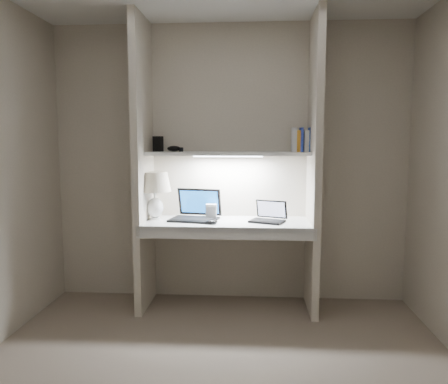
# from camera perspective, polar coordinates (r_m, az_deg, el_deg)

# --- Properties ---
(floor) EXTENTS (3.20, 3.00, 0.01)m
(floor) POSITION_cam_1_polar(r_m,az_deg,el_deg) (2.89, -1.20, -23.68)
(floor) COLOR gray
(floor) RESTS_ON ground
(back_wall) EXTENTS (3.20, 0.01, 2.50)m
(back_wall) POSITION_cam_1_polar(r_m,az_deg,el_deg) (3.99, 0.70, 3.69)
(back_wall) COLOR #BCB1A0
(back_wall) RESTS_ON floor
(alcove_panel_left) EXTENTS (0.06, 0.55, 2.50)m
(alcove_panel_left) POSITION_cam_1_polar(r_m,az_deg,el_deg) (3.83, -10.53, 3.45)
(alcove_panel_left) COLOR #BCB1A0
(alcove_panel_left) RESTS_ON floor
(alcove_panel_right) EXTENTS (0.06, 0.55, 2.50)m
(alcove_panel_right) POSITION_cam_1_polar(r_m,az_deg,el_deg) (3.75, 11.69, 3.35)
(alcove_panel_right) COLOR #BCB1A0
(alcove_panel_right) RESTS_ON floor
(desk) EXTENTS (1.40, 0.55, 0.04)m
(desk) POSITION_cam_1_polar(r_m,az_deg,el_deg) (3.78, 0.45, -4.13)
(desk) COLOR white
(desk) RESTS_ON alcove_panel_left
(desk_apron) EXTENTS (1.46, 0.03, 0.10)m
(desk_apron) POSITION_cam_1_polar(r_m,az_deg,el_deg) (3.53, 0.18, -5.40)
(desk_apron) COLOR silver
(desk_apron) RESTS_ON desk
(shelf) EXTENTS (1.40, 0.36, 0.03)m
(shelf) POSITION_cam_1_polar(r_m,az_deg,el_deg) (3.81, 0.54, 5.05)
(shelf) COLOR silver
(shelf) RESTS_ON back_wall
(strip_light) EXTENTS (0.60, 0.04, 0.02)m
(strip_light) POSITION_cam_1_polar(r_m,az_deg,el_deg) (3.81, 0.54, 4.71)
(strip_light) COLOR white
(strip_light) RESTS_ON shelf
(table_lamp) EXTENTS (0.29, 0.29, 0.42)m
(table_lamp) POSITION_cam_1_polar(r_m,az_deg,el_deg) (3.86, -9.05, 0.59)
(table_lamp) COLOR white
(table_lamp) RESTS_ON desk
(laptop_main) EXTENTS (0.45, 0.41, 0.27)m
(laptop_main) POSITION_cam_1_polar(r_m,az_deg,el_deg) (3.86, -3.68, -2.72)
(laptop_main) COLOR black
(laptop_main) RESTS_ON desk
(laptop_netbook) EXTENTS (0.34, 0.33, 0.18)m
(laptop_netbook) POSITION_cam_1_polar(r_m,az_deg,el_deg) (3.77, 5.85, -3.24)
(laptop_netbook) COLOR black
(laptop_netbook) RESTS_ON desk
(speaker) EXTENTS (0.10, 0.07, 0.13)m
(speaker) POSITION_cam_1_polar(r_m,az_deg,el_deg) (3.87, -1.67, -2.56)
(speaker) COLOR silver
(speaker) RESTS_ON desk
(mouse) EXTENTS (0.12, 0.09, 0.04)m
(mouse) POSITION_cam_1_polar(r_m,az_deg,el_deg) (3.64, -1.61, -3.93)
(mouse) COLOR black
(mouse) RESTS_ON desk
(cable_coil) EXTENTS (0.12, 0.12, 0.01)m
(cable_coil) POSITION_cam_1_polar(r_m,az_deg,el_deg) (3.72, 5.57, -3.94)
(cable_coil) COLOR black
(cable_coil) RESTS_ON desk
(sticky_note) EXTENTS (0.09, 0.09, 0.00)m
(sticky_note) POSITION_cam_1_polar(r_m,az_deg,el_deg) (3.97, -8.75, -3.38)
(sticky_note) COLOR gold
(sticky_note) RESTS_ON desk
(book_row) EXTENTS (0.20, 0.14, 0.21)m
(book_row) POSITION_cam_1_polar(r_m,az_deg,el_deg) (3.85, 10.28, 6.64)
(book_row) COLOR silver
(book_row) RESTS_ON shelf
(shelf_box) EXTENTS (0.09, 0.08, 0.14)m
(shelf_box) POSITION_cam_1_polar(r_m,az_deg,el_deg) (3.96, -8.61, 6.23)
(shelf_box) COLOR black
(shelf_box) RESTS_ON shelf
(shelf_gadget) EXTENTS (0.14, 0.12, 0.05)m
(shelf_gadget) POSITION_cam_1_polar(r_m,az_deg,el_deg) (3.88, -6.55, 5.65)
(shelf_gadget) COLOR black
(shelf_gadget) RESTS_ON shelf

